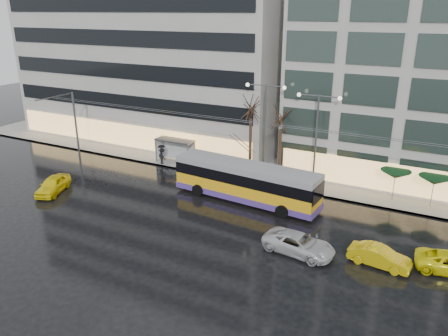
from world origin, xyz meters
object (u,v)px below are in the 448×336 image
Objects in this scene: street_lamp_near at (265,119)px; taxi_a at (53,185)px; trolleybus at (246,183)px; bus_shelter at (173,145)px.

taxi_a is at bearing -141.93° from street_lamp_near.
street_lamp_near is 20.20m from taxi_a.
trolleybus is 3.03× the size of taxi_a.
taxi_a is (-4.98, -11.91, -1.22)m from bus_shelter.
bus_shelter is 12.97m from taxi_a.
trolleybus is 1.45× the size of street_lamp_near.
bus_shelter is at bearing 153.80° from trolleybus.
trolleybus is at bearing 0.87° from taxi_a.
trolleybus is at bearing -26.20° from bus_shelter.
bus_shelter is at bearing 46.43° from taxi_a.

